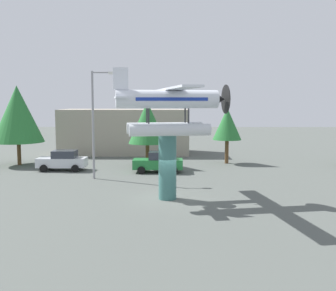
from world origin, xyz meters
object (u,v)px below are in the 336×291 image
tree_east (147,123)px  tree_center_back (227,124)px  storefront_building (126,131)px  display_pedestal (167,167)px  floatplane_monument (170,107)px  tree_west (18,114)px  car_mid_green (159,162)px  car_near_silver (63,160)px  streetlight_primary (95,117)px

tree_east → tree_center_back: tree_east is taller
storefront_building → tree_center_back: 13.21m
display_pedestal → floatplane_monument: size_ratio=0.38×
display_pedestal → tree_west: 19.64m
car_mid_green → tree_east: bearing=-69.6°
tree_west → tree_east: size_ratio=1.24×
car_near_silver → tree_east: (7.28, 2.21, 3.20)m
car_near_silver → storefront_building: 12.62m
storefront_building → tree_west: size_ratio=1.94×
floatplane_monument → tree_west: (-14.38, 13.19, -0.85)m
car_mid_green → tree_center_back: bearing=-142.3°
streetlight_primary → tree_center_back: 13.75m
car_mid_green → display_pedestal: bearing=95.3°
display_pedestal → tree_center_back: size_ratio=0.74×
tree_west → tree_center_back: size_ratio=1.39×
floatplane_monument → car_mid_green: 10.56m
display_pedestal → floatplane_monument: 3.67m
car_near_silver → streetlight_primary: size_ratio=0.51×
car_near_silver → tree_east: 8.25m
display_pedestal → storefront_building: storefront_building is taller
floatplane_monument → tree_center_back: 15.47m
floatplane_monument → tree_west: floatplane_monument is taller
storefront_building → streetlight_primary: bearing=-91.9°
tree_west → tree_east: bearing=-3.7°
display_pedestal → car_mid_green: display_pedestal is taller
streetlight_primary → tree_east: 6.97m
floatplane_monument → tree_west: size_ratio=1.39×
car_near_silver → floatplane_monument: bearing=132.8°
display_pedestal → tree_center_back: bearing=68.8°
display_pedestal → tree_west: (-14.25, 13.21, 2.83)m
car_near_silver → car_mid_green: size_ratio=1.00×
tree_center_back → display_pedestal: bearing=-111.2°
storefront_building → tree_east: tree_east is taller
car_near_silver → car_mid_green: bearing=174.4°
streetlight_primary → tree_west: 10.91m
car_mid_green → tree_center_back: size_ratio=0.78×
streetlight_primary → display_pedestal: bearing=-49.1°
streetlight_primary → car_near_silver: bearing=134.6°
display_pedestal → floatplane_monument: floatplane_monument is taller
tree_west → tree_center_back: (19.84, 1.17, -1.00)m
car_near_silver → streetlight_primary: 6.50m
car_near_silver → tree_west: bearing=-31.2°
floatplane_monument → streetlight_primary: 8.72m
display_pedestal → tree_west: size_ratio=0.53×
tree_west → tree_center_back: 19.90m
car_mid_green → tree_west: tree_west is taller
car_mid_green → storefront_building: 13.42m
display_pedestal → streetlight_primary: size_ratio=0.48×
tree_east → tree_center_back: size_ratio=1.12×
car_mid_green → storefront_building: size_ratio=0.29×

